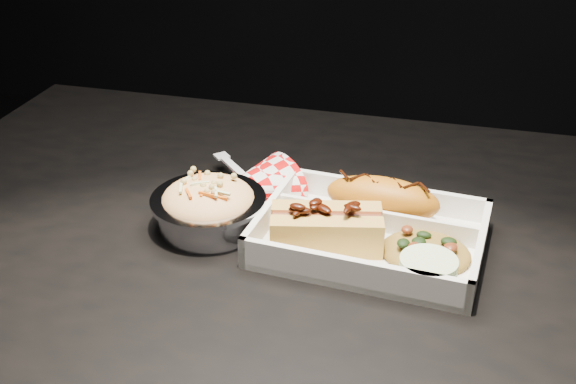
# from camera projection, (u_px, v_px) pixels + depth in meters

# --- Properties ---
(dining_table) EXTENTS (1.20, 0.80, 0.75)m
(dining_table) POSITION_uv_depth(u_px,v_px,m) (339.00, 314.00, 0.86)
(dining_table) COLOR black
(dining_table) RESTS_ON ground
(food_tray) EXTENTS (0.26, 0.20, 0.04)m
(food_tray) POSITION_uv_depth(u_px,v_px,m) (370.00, 238.00, 0.82)
(food_tray) COLOR white
(food_tray) RESTS_ON dining_table
(fried_pastry) EXTENTS (0.14, 0.07, 0.05)m
(fried_pastry) POSITION_uv_depth(u_px,v_px,m) (383.00, 198.00, 0.86)
(fried_pastry) COLOR #BE6B13
(fried_pastry) RESTS_ON food_tray
(hotdog) EXTENTS (0.13, 0.08, 0.06)m
(hotdog) POSITION_uv_depth(u_px,v_px,m) (327.00, 226.00, 0.80)
(hotdog) COLOR gold
(hotdog) RESTS_ON food_tray
(fried_rice_mound) EXTENTS (0.11, 0.09, 0.03)m
(fried_rice_mound) POSITION_uv_depth(u_px,v_px,m) (427.00, 244.00, 0.79)
(fried_rice_mound) COLOR olive
(fried_rice_mound) RESTS_ON food_tray
(cupcake_liner) EXTENTS (0.06, 0.06, 0.03)m
(cupcake_liner) POSITION_uv_depth(u_px,v_px,m) (428.00, 271.00, 0.74)
(cupcake_liner) COLOR beige
(cupcake_liner) RESTS_ON food_tray
(foil_coleslaw_cup) EXTENTS (0.14, 0.14, 0.07)m
(foil_coleslaw_cup) POSITION_uv_depth(u_px,v_px,m) (209.00, 205.00, 0.85)
(foil_coleslaw_cup) COLOR silver
(foil_coleslaw_cup) RESTS_ON dining_table
(napkin_fork) EXTENTS (0.16, 0.16, 0.10)m
(napkin_fork) POSITION_uv_depth(u_px,v_px,m) (252.00, 186.00, 0.92)
(napkin_fork) COLOR red
(napkin_fork) RESTS_ON dining_table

